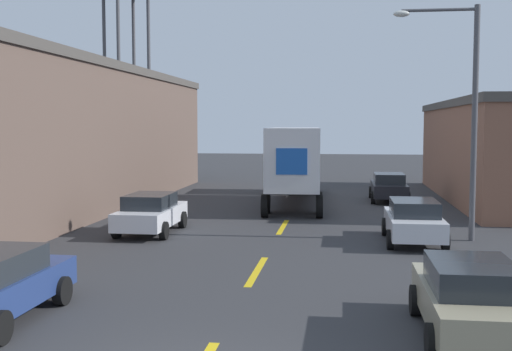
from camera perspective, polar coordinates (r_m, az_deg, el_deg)
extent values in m
cube|color=gold|center=(17.96, 0.09, -8.47)|extent=(0.20, 3.62, 0.01)
cube|color=gold|center=(25.51, 2.41, -4.59)|extent=(0.20, 3.62, 0.01)
cube|color=silver|center=(38.23, 3.67, 1.40)|extent=(2.43, 3.25, 2.91)
cube|color=silver|center=(31.66, 3.43, 1.74)|extent=(2.86, 9.48, 2.79)
cube|color=#194CA3|center=(26.97, 3.19, 1.25)|extent=(1.31, 0.10, 1.11)
cylinder|color=black|center=(38.72, 5.44, -0.73)|extent=(0.33, 1.02, 1.01)
cylinder|color=black|center=(38.77, 1.90, -0.71)|extent=(0.33, 1.02, 1.01)
cylinder|color=black|center=(37.47, 5.46, -0.91)|extent=(0.33, 1.02, 1.01)
cylinder|color=black|center=(37.52, 1.81, -0.88)|extent=(0.33, 1.02, 1.01)
cylinder|color=black|center=(29.35, 5.63, -2.42)|extent=(0.33, 1.02, 1.01)
cylinder|color=black|center=(29.41, 0.96, -2.38)|extent=(0.33, 1.02, 1.01)
cylinder|color=black|center=(27.96, 5.67, -2.76)|extent=(0.33, 1.02, 1.01)
cylinder|color=black|center=(28.03, 0.77, -2.72)|extent=(0.33, 1.02, 1.01)
cube|color=black|center=(34.72, 11.71, -1.18)|extent=(1.73, 4.28, 0.64)
cube|color=#23282D|center=(34.54, 11.74, -0.24)|extent=(1.53, 2.22, 0.52)
cylinder|color=black|center=(36.14, 12.93, -1.49)|extent=(0.22, 0.65, 0.65)
cylinder|color=black|center=(36.02, 10.18, -1.47)|extent=(0.22, 0.65, 0.65)
cylinder|color=black|center=(33.51, 13.34, -1.97)|extent=(0.22, 0.65, 0.65)
cylinder|color=black|center=(33.38, 10.38, -1.94)|extent=(0.22, 0.65, 0.65)
cube|color=tan|center=(13.07, 18.51, -10.78)|extent=(1.73, 4.28, 0.64)
cube|color=#23282D|center=(12.80, 18.68, -8.43)|extent=(1.53, 2.22, 0.52)
cylinder|color=black|center=(14.58, 20.90, -10.55)|extent=(0.22, 0.65, 0.65)
cylinder|color=black|center=(14.29, 13.99, -10.70)|extent=(0.22, 0.65, 0.65)
cylinder|color=black|center=(11.77, 15.43, -14.07)|extent=(0.22, 0.65, 0.65)
cube|color=silver|center=(24.32, -9.31, -3.56)|extent=(1.73, 4.28, 0.64)
cube|color=#23282D|center=(24.13, -9.41, -2.24)|extent=(1.53, 2.22, 0.52)
cylinder|color=black|center=(25.40, -6.54, -3.92)|extent=(0.22, 0.65, 0.65)
cylinder|color=black|center=(25.88, -10.28, -3.81)|extent=(0.22, 0.65, 0.65)
cylinder|color=black|center=(22.87, -8.19, -4.88)|extent=(0.22, 0.65, 0.65)
cylinder|color=black|center=(23.40, -12.29, -4.72)|extent=(0.22, 0.65, 0.65)
cylinder|color=black|center=(15.26, -16.84, -9.78)|extent=(0.22, 0.65, 0.65)
cylinder|color=black|center=(12.98, -21.82, -12.45)|extent=(0.22, 0.65, 0.65)
cube|color=silver|center=(22.72, 13.82, -4.20)|extent=(1.73, 4.28, 0.64)
cube|color=#23282D|center=(22.52, 13.89, -2.79)|extent=(1.53, 2.22, 0.52)
cylinder|color=black|center=(24.18, 15.53, -4.49)|extent=(0.22, 0.65, 0.65)
cylinder|color=black|center=(24.00, 11.41, -4.47)|extent=(0.22, 0.65, 0.65)
cylinder|color=black|center=(21.59, 16.48, -5.58)|extent=(0.22, 0.65, 0.65)
cylinder|color=black|center=(21.39, 11.86, -5.58)|extent=(0.22, 0.65, 0.65)
cylinder|color=#47474C|center=(53.82, -9.48, 8.24)|extent=(0.28, 0.28, 15.16)
cylinder|color=#47474C|center=(56.19, -10.77, 8.06)|extent=(0.28, 0.28, 15.16)
cylinder|color=#47474C|center=(55.05, -13.28, 8.10)|extent=(0.28, 0.28, 15.16)
cylinder|color=#47474C|center=(52.63, -12.08, 8.29)|extent=(0.28, 0.28, 15.16)
cylinder|color=#4C4C51|center=(23.39, 18.84, 4.33)|extent=(0.20, 0.20, 8.12)
cylinder|color=#4C4C51|center=(23.51, 15.97, 13.97)|extent=(2.53, 0.11, 0.11)
ellipsoid|color=silver|center=(23.36, 12.80, 13.84)|extent=(0.56, 0.32, 0.22)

